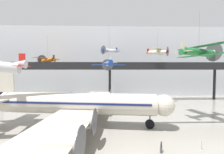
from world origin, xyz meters
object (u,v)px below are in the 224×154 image
at_px(suspended_plane_blue_trainer, 109,63).
at_px(stanchion_barrier, 201,148).
at_px(airliner_silver_main, 76,104).
at_px(suspended_plane_orange_highwing, 48,60).
at_px(info_sign_pedestal, 161,148).
at_px(suspended_plane_cream_biplane, 158,52).
at_px(suspended_plane_green_biplane, 199,52).
at_px(suspended_plane_white_twin, 110,51).

distance_m(suspended_plane_blue_trainer, stanchion_barrier, 21.85).
relative_size(airliner_silver_main, suspended_plane_orange_highwing, 4.08).
relative_size(suspended_plane_blue_trainer, stanchion_barrier, 8.95).
distance_m(suspended_plane_blue_trainer, info_sign_pedestal, 20.46).
distance_m(airliner_silver_main, suspended_plane_cream_biplane, 25.96).
bearing_deg(stanchion_barrier, info_sign_pedestal, -177.18).
xyz_separation_m(stanchion_barrier, info_sign_pedestal, (-4.31, -0.21, 0.13)).
height_order(suspended_plane_green_biplane, info_sign_pedestal, suspended_plane_green_biplane).
distance_m(suspended_plane_green_biplane, suspended_plane_orange_highwing, 36.65).
height_order(suspended_plane_cream_biplane, suspended_plane_orange_highwing, suspended_plane_cream_biplane).
bearing_deg(suspended_plane_green_biplane, stanchion_barrier, -135.93).
bearing_deg(suspended_plane_orange_highwing, info_sign_pedestal, 166.63).
height_order(suspended_plane_green_biplane, suspended_plane_white_twin, suspended_plane_white_twin).
height_order(suspended_plane_cream_biplane, stanchion_barrier, suspended_plane_cream_biplane).
height_order(suspended_plane_white_twin, suspended_plane_cream_biplane, same).
height_order(suspended_plane_blue_trainer, suspended_plane_cream_biplane, suspended_plane_cream_biplane).
bearing_deg(suspended_plane_white_twin, airliner_silver_main, 37.71).
bearing_deg(airliner_silver_main, suspended_plane_orange_highwing, 127.93).
relative_size(airliner_silver_main, suspended_plane_blue_trainer, 3.42).
bearing_deg(suspended_plane_white_twin, suspended_plane_orange_highwing, -36.35).
bearing_deg(info_sign_pedestal, suspended_plane_cream_biplane, 102.65).
bearing_deg(airliner_silver_main, suspended_plane_cream_biplane, 49.93).
height_order(suspended_plane_green_biplane, stanchion_barrier, suspended_plane_green_biplane).
relative_size(suspended_plane_white_twin, info_sign_pedestal, 4.79).
xyz_separation_m(suspended_plane_orange_highwing, stanchion_barrier, (26.56, -27.63, -10.94)).
distance_m(suspended_plane_green_biplane, stanchion_barrier, 15.53).
distance_m(suspended_plane_white_twin, suspended_plane_blue_trainer, 11.59).
bearing_deg(suspended_plane_white_twin, stanchion_barrier, 70.26).
relative_size(suspended_plane_blue_trainer, info_sign_pedestal, 7.77).
xyz_separation_m(suspended_plane_green_biplane, suspended_plane_orange_highwing, (-31.86, 18.12, -0.13)).
bearing_deg(suspended_plane_cream_biplane, suspended_plane_blue_trainer, -119.23).
bearing_deg(suspended_plane_orange_highwing, suspended_plane_cream_biplane, -149.43).
bearing_deg(suspended_plane_orange_highwing, suspended_plane_white_twin, -140.70).
relative_size(suspended_plane_green_biplane, suspended_plane_orange_highwing, 1.11).
height_order(suspended_plane_white_twin, suspended_plane_orange_highwing, suspended_plane_white_twin).
distance_m(suspended_plane_green_biplane, suspended_plane_blue_trainer, 16.75).
relative_size(stanchion_barrier, info_sign_pedestal, 0.87).
height_order(suspended_plane_blue_trainer, stanchion_barrier, suspended_plane_blue_trainer).
relative_size(airliner_silver_main, suspended_plane_cream_biplane, 5.21).
bearing_deg(info_sign_pedestal, suspended_plane_orange_highwing, 158.64).
distance_m(suspended_plane_cream_biplane, suspended_plane_orange_highwing, 30.05).
xyz_separation_m(suspended_plane_orange_highwing, info_sign_pedestal, (22.25, -27.85, -10.81)).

